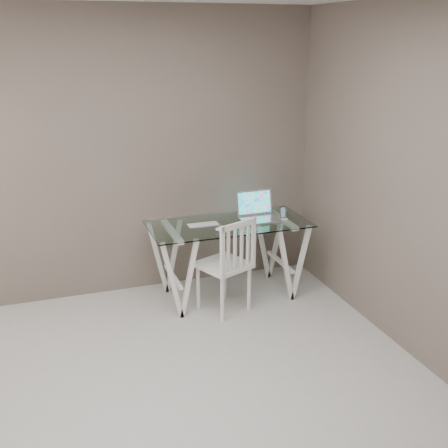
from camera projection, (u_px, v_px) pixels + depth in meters
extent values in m
plane|color=#B5B2AD|center=(176.00, 431.00, 3.62)|extent=(4.50, 4.50, 0.00)
cube|color=#685B52|center=(111.00, 157.00, 5.20)|extent=(4.00, 0.02, 2.70)
cube|color=silver|center=(229.00, 224.00, 5.27)|extent=(1.50, 0.70, 0.01)
cube|color=white|center=(173.00, 268.00, 5.22)|extent=(0.24, 0.62, 0.72)
cube|color=white|center=(281.00, 254.00, 5.56)|extent=(0.24, 0.62, 0.72)
cube|color=white|center=(224.00, 265.00, 5.10)|extent=(0.54, 0.54, 0.04)
cylinder|color=white|center=(222.00, 299.00, 4.95)|extent=(0.04, 0.04, 0.42)
cylinder|color=white|center=(249.00, 288.00, 5.16)|extent=(0.04, 0.04, 0.42)
cylinder|color=white|center=(198.00, 287.00, 5.18)|extent=(0.04, 0.04, 0.42)
cylinder|color=white|center=(225.00, 277.00, 5.39)|extent=(0.04, 0.04, 0.42)
cube|color=white|center=(238.00, 247.00, 4.89)|extent=(0.39, 0.19, 0.46)
cube|color=silver|center=(260.00, 219.00, 5.35)|extent=(0.37, 0.26, 0.02)
cube|color=#19D899|center=(254.00, 202.00, 5.44)|extent=(0.37, 0.06, 0.24)
cube|color=silver|center=(203.00, 225.00, 5.21)|extent=(0.30, 0.13, 0.01)
ellipsoid|color=silver|center=(222.00, 229.00, 5.05)|extent=(0.12, 0.07, 0.04)
cube|color=white|center=(283.00, 219.00, 5.37)|extent=(0.07, 0.07, 0.02)
cube|color=black|center=(283.00, 212.00, 5.36)|extent=(0.06, 0.03, 0.11)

